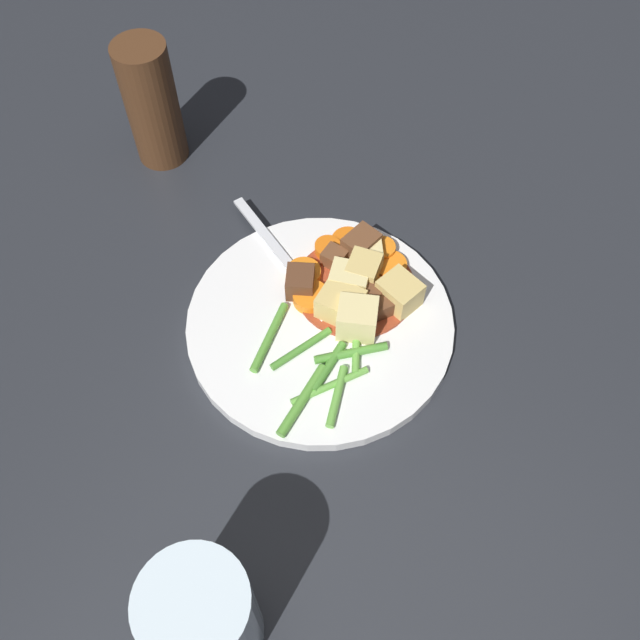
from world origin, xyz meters
TOP-DOWN VIEW (x-y plane):
  - ground_plane at (0.00, 0.00)m, footprint 3.00×3.00m
  - dinner_plate at (0.00, 0.00)m, footprint 0.25×0.25m
  - stew_sauce at (0.05, -0.01)m, footprint 0.12×0.12m
  - carrot_slice_0 at (0.09, 0.02)m, footprint 0.04×0.04m
  - carrot_slice_1 at (0.06, 0.00)m, footprint 0.03×0.03m
  - carrot_slice_2 at (0.10, -0.02)m, footprint 0.04×0.04m
  - carrot_slice_3 at (0.05, -0.04)m, footprint 0.04×0.04m
  - carrot_slice_4 at (0.08, -0.03)m, footprint 0.05×0.05m
  - carrot_slice_5 at (0.04, 0.04)m, footprint 0.05×0.05m
  - carrot_slice_6 at (0.02, 0.02)m, footprint 0.04×0.04m
  - carrot_slice_7 at (0.07, 0.03)m, footprint 0.04×0.04m
  - potato_chunk_0 at (0.06, -0.02)m, footprint 0.04×0.03m
  - potato_chunk_1 at (0.01, -0.03)m, footprint 0.04×0.04m
  - potato_chunk_2 at (0.02, -0.01)m, footprint 0.03×0.04m
  - potato_chunk_3 at (0.04, -0.01)m, footprint 0.04×0.04m
  - potato_chunk_4 at (0.08, -0.01)m, footprint 0.03×0.03m
  - potato_chunk_5 at (0.05, -0.06)m, footprint 0.04×0.04m
  - meat_chunk_0 at (0.03, -0.05)m, footprint 0.03×0.03m
  - meat_chunk_1 at (0.03, -0.03)m, footprint 0.03×0.03m
  - meat_chunk_2 at (0.09, 0.00)m, footprint 0.04×0.03m
  - meat_chunk_3 at (0.02, 0.03)m, footprint 0.04×0.04m
  - meat_chunk_4 at (0.06, 0.02)m, footprint 0.02×0.02m
  - green_bean_0 at (-0.06, -0.04)m, footprint 0.06×0.05m
  - green_bean_1 at (-0.04, 0.03)m, footprint 0.08×0.02m
  - green_bean_2 at (-0.01, -0.04)m, footprint 0.06×0.03m
  - green_bean_3 at (-0.04, 0.00)m, footprint 0.06×0.03m
  - green_bean_4 at (-0.08, -0.03)m, footprint 0.07×0.01m
  - green_bean_5 at (-0.07, -0.05)m, footprint 0.06×0.02m
  - green_bean_6 at (-0.02, -0.04)m, footprint 0.05×0.06m
  - green_bean_7 at (-0.04, -0.03)m, footprint 0.05×0.01m
  - fork at (0.05, 0.06)m, footprint 0.10×0.16m
  - water_glass at (-0.27, -0.05)m, footprint 0.07×0.07m
  - pepper_mill at (0.12, 0.26)m, footprint 0.06×0.06m

SIDE VIEW (x-z plane):
  - ground_plane at x=0.00m, z-range 0.00..0.00m
  - dinner_plate at x=0.00m, z-range 0.00..0.01m
  - stew_sauce at x=0.05m, z-range 0.01..0.02m
  - fork at x=0.05m, z-range 0.01..0.02m
  - green_bean_0 at x=-0.06m, z-range 0.01..0.02m
  - green_bean_3 at x=-0.04m, z-range 0.01..0.02m
  - green_bean_2 at x=-0.01m, z-range 0.01..0.02m
  - green_bean_5 at x=-0.07m, z-range 0.01..0.02m
  - green_bean_1 at x=-0.04m, z-range 0.01..0.02m
  - green_bean_6 at x=-0.02m, z-range 0.01..0.02m
  - green_bean_7 at x=-0.04m, z-range 0.01..0.02m
  - carrot_slice_3 at x=0.05m, z-range 0.01..0.02m
  - carrot_slice_1 at x=0.06m, z-range 0.01..0.02m
  - carrot_slice_4 at x=0.08m, z-range 0.01..0.02m
  - green_bean_4 at x=-0.08m, z-range 0.01..0.02m
  - carrot_slice_0 at x=0.09m, z-range 0.01..0.02m
  - carrot_slice_5 at x=0.04m, z-range 0.01..0.02m
  - carrot_slice_6 at x=0.02m, z-range 0.01..0.02m
  - carrot_slice_7 at x=0.07m, z-range 0.01..0.03m
  - carrot_slice_2 at x=0.10m, z-range 0.01..0.03m
  - meat_chunk_4 at x=0.06m, z-range 0.01..0.03m
  - meat_chunk_0 at x=0.03m, z-range 0.01..0.03m
  - meat_chunk_1 at x=0.03m, z-range 0.01..0.04m
  - potato_chunk_4 at x=0.08m, z-range 0.01..0.04m
  - meat_chunk_3 at x=0.02m, z-range 0.01..0.04m
  - meat_chunk_2 at x=0.09m, z-range 0.01..0.04m
  - potato_chunk_2 at x=0.02m, z-range 0.01..0.04m
  - potato_chunk_5 at x=0.05m, z-range 0.01..0.04m
  - potato_chunk_3 at x=0.04m, z-range 0.01..0.04m
  - potato_chunk_0 at x=0.06m, z-range 0.01..0.04m
  - potato_chunk_1 at x=0.01m, z-range 0.01..0.05m
  - water_glass at x=-0.27m, z-range 0.00..0.12m
  - pepper_mill at x=0.12m, z-range 0.00..0.14m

